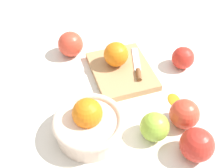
{
  "coord_description": "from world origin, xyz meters",
  "views": [
    {
      "loc": [
        -0.54,
        0.1,
        0.62
      ],
      "look_at": [
        0.02,
        0.04,
        0.04
      ],
      "focal_mm": 45.99,
      "sensor_mm": 36.0,
      "label": 1
    }
  ],
  "objects_px": {
    "apple_back_right": "(71,44)",
    "apple_front_left": "(197,145)",
    "apple_front_left_3": "(155,127)",
    "knife": "(138,68)",
    "cutting_board": "(123,71)",
    "apple_front_left_2": "(184,114)",
    "apple_front_right": "(183,58)",
    "orange_on_board": "(116,54)",
    "bowl": "(89,124)"
  },
  "relations": [
    {
      "from": "apple_back_right",
      "to": "apple_front_left",
      "type": "bearing_deg",
      "value": -144.73
    },
    {
      "from": "apple_front_left_3",
      "to": "apple_back_right",
      "type": "height_order",
      "value": "apple_back_right"
    },
    {
      "from": "knife",
      "to": "apple_front_left_3",
      "type": "distance_m",
      "value": 0.23
    },
    {
      "from": "cutting_board",
      "to": "apple_front_left_2",
      "type": "xyz_separation_m",
      "value": [
        -0.21,
        -0.13,
        0.03
      ]
    },
    {
      "from": "cutting_board",
      "to": "apple_front_left_3",
      "type": "bearing_deg",
      "value": -168.9
    },
    {
      "from": "apple_front_right",
      "to": "apple_back_right",
      "type": "xyz_separation_m",
      "value": [
        0.1,
        0.35,
        0.01
      ]
    },
    {
      "from": "cutting_board",
      "to": "orange_on_board",
      "type": "xyz_separation_m",
      "value": [
        0.02,
        0.02,
        0.05
      ]
    },
    {
      "from": "apple_front_left",
      "to": "apple_back_right",
      "type": "relative_size",
      "value": 0.99
    },
    {
      "from": "bowl",
      "to": "apple_front_left_3",
      "type": "xyz_separation_m",
      "value": [
        -0.02,
        -0.16,
        -0.0
      ]
    },
    {
      "from": "orange_on_board",
      "to": "apple_front_left_3",
      "type": "height_order",
      "value": "orange_on_board"
    },
    {
      "from": "cutting_board",
      "to": "apple_front_left",
      "type": "distance_m",
      "value": 0.33
    },
    {
      "from": "apple_front_left",
      "to": "apple_front_left_3",
      "type": "height_order",
      "value": "apple_front_left"
    },
    {
      "from": "bowl",
      "to": "apple_front_left_3",
      "type": "relative_size",
      "value": 2.42
    },
    {
      "from": "bowl",
      "to": "cutting_board",
      "type": "relative_size",
      "value": 0.84
    },
    {
      "from": "apple_front_left_2",
      "to": "apple_front_left_3",
      "type": "bearing_deg",
      "value": 109.91
    },
    {
      "from": "cutting_board",
      "to": "apple_back_right",
      "type": "height_order",
      "value": "apple_back_right"
    },
    {
      "from": "knife",
      "to": "apple_front_left_3",
      "type": "relative_size",
      "value": 2.1
    },
    {
      "from": "bowl",
      "to": "orange_on_board",
      "type": "xyz_separation_m",
      "value": [
        0.24,
        -0.09,
        0.02
      ]
    },
    {
      "from": "cutting_board",
      "to": "bowl",
      "type": "bearing_deg",
      "value": 151.93
    },
    {
      "from": "bowl",
      "to": "apple_front_left_2",
      "type": "distance_m",
      "value": 0.25
    },
    {
      "from": "apple_front_left_2",
      "to": "apple_back_right",
      "type": "relative_size",
      "value": 0.95
    },
    {
      "from": "apple_front_left_3",
      "to": "apple_front_right",
      "type": "xyz_separation_m",
      "value": [
        0.25,
        -0.14,
        -0.0
      ]
    },
    {
      "from": "apple_front_left",
      "to": "apple_front_right",
      "type": "xyz_separation_m",
      "value": [
        0.31,
        -0.06,
        -0.01
      ]
    },
    {
      "from": "apple_front_left_3",
      "to": "apple_back_right",
      "type": "distance_m",
      "value": 0.41
    },
    {
      "from": "apple_front_left",
      "to": "bowl",
      "type": "bearing_deg",
      "value": 70.92
    },
    {
      "from": "knife",
      "to": "apple_back_right",
      "type": "bearing_deg",
      "value": 59.41
    },
    {
      "from": "bowl",
      "to": "orange_on_board",
      "type": "relative_size",
      "value": 2.36
    },
    {
      "from": "apple_front_left_2",
      "to": "apple_front_right",
      "type": "height_order",
      "value": "apple_front_left_2"
    },
    {
      "from": "knife",
      "to": "apple_front_left",
      "type": "relative_size",
      "value": 1.91
    },
    {
      "from": "cutting_board",
      "to": "orange_on_board",
      "type": "relative_size",
      "value": 2.82
    },
    {
      "from": "knife",
      "to": "apple_front_left_2",
      "type": "distance_m",
      "value": 0.22
    },
    {
      "from": "bowl",
      "to": "knife",
      "type": "height_order",
      "value": "bowl"
    },
    {
      "from": "bowl",
      "to": "apple_front_left",
      "type": "relative_size",
      "value": 2.19
    },
    {
      "from": "apple_front_left",
      "to": "apple_back_right",
      "type": "xyz_separation_m",
      "value": [
        0.41,
        0.29,
        0.0
      ]
    },
    {
      "from": "apple_front_left_3",
      "to": "apple_back_right",
      "type": "bearing_deg",
      "value": 30.41
    },
    {
      "from": "knife",
      "to": "apple_front_left",
      "type": "bearing_deg",
      "value": -162.97
    },
    {
      "from": "apple_front_left_3",
      "to": "apple_front_left",
      "type": "bearing_deg",
      "value": -126.0
    },
    {
      "from": "apple_front_left_3",
      "to": "bowl",
      "type": "bearing_deg",
      "value": 81.99
    },
    {
      "from": "apple_front_left_2",
      "to": "bowl",
      "type": "bearing_deg",
      "value": 91.82
    },
    {
      "from": "bowl",
      "to": "apple_front_left_3",
      "type": "height_order",
      "value": "bowl"
    },
    {
      "from": "bowl",
      "to": "apple_front_left_2",
      "type": "relative_size",
      "value": 2.3
    },
    {
      "from": "apple_front_left",
      "to": "apple_back_right",
      "type": "height_order",
      "value": "same"
    },
    {
      "from": "bowl",
      "to": "knife",
      "type": "distance_m",
      "value": 0.26
    },
    {
      "from": "orange_on_board",
      "to": "apple_front_left_2",
      "type": "bearing_deg",
      "value": -146.91
    },
    {
      "from": "apple_front_left_2",
      "to": "apple_front_right",
      "type": "relative_size",
      "value": 1.11
    },
    {
      "from": "knife",
      "to": "apple_front_right",
      "type": "height_order",
      "value": "apple_front_right"
    },
    {
      "from": "apple_front_left_2",
      "to": "apple_front_right",
      "type": "bearing_deg",
      "value": -15.07
    },
    {
      "from": "orange_on_board",
      "to": "knife",
      "type": "height_order",
      "value": "orange_on_board"
    },
    {
      "from": "knife",
      "to": "apple_back_right",
      "type": "height_order",
      "value": "apple_back_right"
    },
    {
      "from": "bowl",
      "to": "apple_back_right",
      "type": "xyz_separation_m",
      "value": [
        0.33,
        0.04,
        -0.0
      ]
    }
  ]
}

